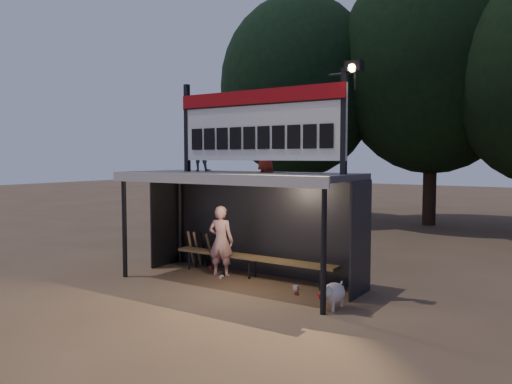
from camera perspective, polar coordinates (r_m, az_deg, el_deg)
ground at (r=10.62m, az=-2.12°, el=-10.37°), size 80.00×80.00×0.00m
player at (r=11.10m, az=-4.03°, el=-5.60°), size 0.64×0.50×1.57m
child_a at (r=11.18m, az=-6.32°, el=4.84°), size 0.55×0.48×0.97m
child_b at (r=10.42m, az=1.11°, el=5.07°), size 0.59×0.55×1.02m
dugout_shelter at (r=10.52m, az=-1.38°, el=-0.30°), size 5.10×2.08×2.32m
scoreboard_assembly at (r=9.99m, az=0.43°, el=7.96°), size 4.10×0.27×1.99m
bench at (r=10.96m, az=-0.45°, el=-7.58°), size 4.00×0.35×0.48m
tree_left at (r=21.11m, az=4.87°, el=11.83°), size 6.46×6.46×9.27m
tree_mid at (r=20.79m, az=19.52°, el=13.55°), size 7.22×7.22×10.36m
dog at (r=8.92m, az=8.74°, el=-11.36°), size 0.36×0.81×0.49m
bats at (r=12.16m, az=-6.37°, el=-6.47°), size 0.68×0.35×0.84m
litter at (r=10.53m, az=1.53°, el=-10.27°), size 3.38×0.94×0.08m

